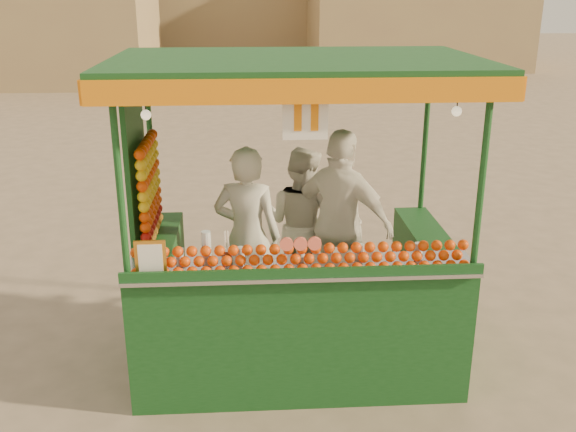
{
  "coord_description": "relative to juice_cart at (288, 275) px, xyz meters",
  "views": [
    {
      "loc": [
        -0.42,
        -5.54,
        3.39
      ],
      "look_at": [
        -0.08,
        -0.11,
        1.46
      ],
      "focal_mm": 40.44,
      "sensor_mm": 36.0,
      "label": 1
    }
  ],
  "objects": [
    {
      "name": "vendor_right",
      "position": [
        0.54,
        0.43,
        0.32
      ],
      "size": [
        1.14,
        0.98,
        1.83
      ],
      "rotation": [
        0.0,
        0.0,
        2.54
      ],
      "color": "white",
      "rests_on": "ground"
    },
    {
      "name": "building_right",
      "position": [
        7.09,
        24.17,
        1.58
      ],
      "size": [
        9.0,
        6.0,
        5.0
      ],
      "primitive_type": "cube",
      "color": "#978056",
      "rests_on": "ground"
    },
    {
      "name": "ground",
      "position": [
        0.09,
        0.17,
        -0.92
      ],
      "size": [
        90.0,
        90.0,
        0.0
      ],
      "primitive_type": "plane",
      "color": "#6E5F4E",
      "rests_on": "ground"
    },
    {
      "name": "vendor_left",
      "position": [
        -0.36,
        0.29,
        0.27
      ],
      "size": [
        0.7,
        0.54,
        1.72
      ],
      "rotation": [
        0.0,
        0.0,
        2.93
      ],
      "color": "silver",
      "rests_on": "ground"
    },
    {
      "name": "vendor_middle",
      "position": [
        0.19,
        0.8,
        0.2
      ],
      "size": [
        0.97,
        0.93,
        1.58
      ],
      "rotation": [
        0.0,
        0.0,
        2.53
      ],
      "color": "silver",
      "rests_on": "ground"
    },
    {
      "name": "juice_cart",
      "position": [
        0.0,
        0.0,
        0.0
      ],
      "size": [
        3.12,
        2.02,
        2.84
      ],
      "color": "#103D16",
      "rests_on": "ground"
    }
  ]
}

